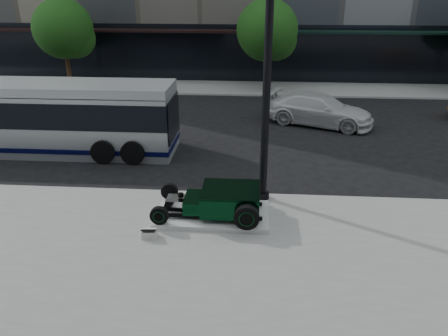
# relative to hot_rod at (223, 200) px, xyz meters

# --- Properties ---
(ground) EXTENTS (120.00, 120.00, 0.00)m
(ground) POSITION_rel_hot_rod_xyz_m (0.45, 3.71, -0.70)
(ground) COLOR black
(ground) RESTS_ON ground
(sidewalk_far) EXTENTS (70.00, 4.00, 0.12)m
(sidewalk_far) POSITION_rel_hot_rod_xyz_m (0.45, 17.71, -0.64)
(sidewalk_far) COLOR gray
(sidewalk_far) RESTS_ON ground
(street_trees) EXTENTS (29.80, 3.80, 5.70)m
(street_trees) POSITION_rel_hot_rod_xyz_m (1.60, 16.78, 3.07)
(street_trees) COLOR black
(street_trees) RESTS_ON sidewalk_far
(display_plinth) EXTENTS (3.40, 1.80, 0.15)m
(display_plinth) POSITION_rel_hot_rod_xyz_m (-0.33, -0.00, -0.50)
(display_plinth) COLOR silver
(display_plinth) RESTS_ON sidewalk_near
(hot_rod) EXTENTS (3.22, 2.00, 0.81)m
(hot_rod) POSITION_rel_hot_rod_xyz_m (0.00, 0.00, 0.00)
(hot_rod) COLOR black
(hot_rod) RESTS_ON display_plinth
(info_plaque) EXTENTS (0.42, 0.33, 0.31)m
(info_plaque) POSITION_rel_hot_rod_xyz_m (-1.98, -1.29, -0.45)
(info_plaque) COLOR silver
(info_plaque) RESTS_ON sidewalk_near
(lamppost) EXTENTS (0.44, 0.44, 7.93)m
(lamppost) POSITION_rel_hot_rod_xyz_m (1.19, 1.37, 3.09)
(lamppost) COLOR black
(lamppost) RESTS_ON sidewalk_near
(transit_bus) EXTENTS (12.12, 2.88, 2.92)m
(transit_bus) POSITION_rel_hot_rod_xyz_m (-8.49, 5.49, 0.79)
(transit_bus) COLOR #AAB0B4
(transit_bus) RESTS_ON ground
(white_sedan) EXTENTS (5.76, 3.95, 1.55)m
(white_sedan) POSITION_rel_hot_rod_xyz_m (4.07, 10.04, 0.08)
(white_sedan) COLOR silver
(white_sedan) RESTS_ON ground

